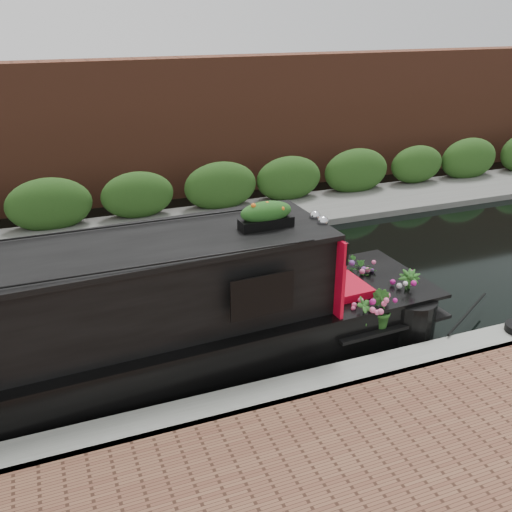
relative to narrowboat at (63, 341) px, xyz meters
name	(u,v)px	position (x,y,z in m)	size (l,w,h in m)	color
ground	(186,308)	(2.28, 1.82, -0.83)	(80.00, 80.00, 0.00)	black
near_bank_coping	(246,412)	(2.28, -1.48, -0.83)	(40.00, 0.60, 0.50)	gray
far_bank_path	(144,234)	(2.28, 6.02, -0.83)	(40.00, 2.40, 0.34)	#63635F
far_hedge	(137,222)	(2.28, 6.92, -0.83)	(40.00, 1.10, 2.80)	#254A18
far_brick_wall	(124,200)	(2.28, 9.02, -0.83)	(40.00, 1.00, 8.00)	brown
narrowboat	(63,341)	(0.00, 0.00, 0.00)	(11.98, 2.62, 2.81)	black
rope_fender	(425,305)	(6.43, 0.00, -0.68)	(0.31, 0.31, 0.35)	olive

